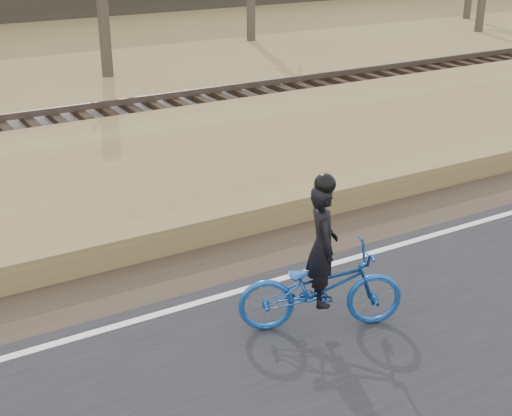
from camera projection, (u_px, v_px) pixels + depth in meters
ground at (491, 229)px, 11.87m from camera, size 120.00×120.00×0.00m
edge_line at (483, 221)px, 12.00m from camera, size 120.00×0.12×0.01m
shoulder at (440, 204)px, 12.82m from camera, size 120.00×1.60×0.04m
embankment at (341, 149)px, 15.12m from camera, size 120.00×5.00×0.44m
ballast at (251, 109)px, 18.14m from camera, size 120.00×3.00×0.45m
railroad at (251, 98)px, 18.02m from camera, size 120.00×2.40×0.29m
cyclist at (321, 280)px, 8.74m from camera, size 2.17×1.48×2.04m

